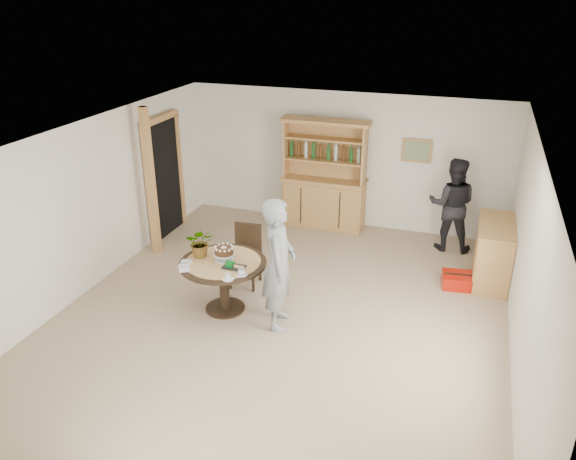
# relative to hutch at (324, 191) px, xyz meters

# --- Properties ---
(ground) EXTENTS (7.00, 7.00, 0.00)m
(ground) POSITION_rel_hutch_xyz_m (0.30, -3.24, -0.69)
(ground) COLOR tan
(ground) RESTS_ON ground
(room_shell) EXTENTS (6.04, 7.04, 2.52)m
(room_shell) POSITION_rel_hutch_xyz_m (0.30, -3.23, 1.05)
(room_shell) COLOR white
(room_shell) RESTS_ON ground
(doorway) EXTENTS (0.13, 1.10, 2.18)m
(doorway) POSITION_rel_hutch_xyz_m (-2.63, -1.24, 0.42)
(doorway) COLOR black
(doorway) RESTS_ON ground
(pine_post) EXTENTS (0.12, 0.12, 2.50)m
(pine_post) POSITION_rel_hutch_xyz_m (-2.40, -2.04, 0.56)
(pine_post) COLOR tan
(pine_post) RESTS_ON ground
(hutch) EXTENTS (1.62, 0.54, 2.04)m
(hutch) POSITION_rel_hutch_xyz_m (0.00, 0.00, 0.00)
(hutch) COLOR tan
(hutch) RESTS_ON ground
(sideboard) EXTENTS (0.54, 1.26, 0.94)m
(sideboard) POSITION_rel_hutch_xyz_m (3.04, -1.24, -0.22)
(sideboard) COLOR tan
(sideboard) RESTS_ON ground
(dining_table) EXTENTS (1.20, 1.20, 0.76)m
(dining_table) POSITION_rel_hutch_xyz_m (-0.51, -3.36, -0.08)
(dining_table) COLOR black
(dining_table) RESTS_ON ground
(dining_chair) EXTENTS (0.45, 0.45, 0.95)m
(dining_chair) POSITION_rel_hutch_xyz_m (-0.52, -2.53, -0.15)
(dining_chair) COLOR black
(dining_chair) RESTS_ON ground
(birthday_cake) EXTENTS (0.30, 0.30, 0.20)m
(birthday_cake) POSITION_rel_hutch_xyz_m (-0.51, -3.31, 0.19)
(birthday_cake) COLOR white
(birthday_cake) RESTS_ON dining_table
(flower_vase) EXTENTS (0.47, 0.44, 0.42)m
(flower_vase) POSITION_rel_hutch_xyz_m (-0.86, -3.31, 0.28)
(flower_vase) COLOR #3F7233
(flower_vase) RESTS_ON dining_table
(gift_tray) EXTENTS (0.30, 0.20, 0.08)m
(gift_tray) POSITION_rel_hutch_xyz_m (-0.30, -3.49, 0.10)
(gift_tray) COLOR black
(gift_tray) RESTS_ON dining_table
(coffee_cup_a) EXTENTS (0.15, 0.15, 0.09)m
(coffee_cup_a) POSITION_rel_hutch_xyz_m (-0.11, -3.64, 0.11)
(coffee_cup_a) COLOR silver
(coffee_cup_a) RESTS_ON dining_table
(coffee_cup_b) EXTENTS (0.15, 0.15, 0.08)m
(coffee_cup_b) POSITION_rel_hutch_xyz_m (-0.23, -3.81, 0.11)
(coffee_cup_b) COLOR silver
(coffee_cup_b) RESTS_ON dining_table
(napkins) EXTENTS (0.24, 0.33, 0.03)m
(napkins) POSITION_rel_hutch_xyz_m (-0.92, -3.68, 0.09)
(napkins) COLOR white
(napkins) RESTS_ON dining_table
(teen_boy) EXTENTS (0.57, 0.74, 1.81)m
(teen_boy) POSITION_rel_hutch_xyz_m (0.34, -3.46, 0.22)
(teen_boy) COLOR gray
(teen_boy) RESTS_ON ground
(adult_person) EXTENTS (0.81, 0.64, 1.63)m
(adult_person) POSITION_rel_hutch_xyz_m (2.32, -0.29, 0.13)
(adult_person) COLOR black
(adult_person) RESTS_ON ground
(red_suitcase) EXTENTS (0.65, 0.48, 0.21)m
(red_suitcase) POSITION_rel_hutch_xyz_m (2.64, -1.62, -0.59)
(red_suitcase) COLOR red
(red_suitcase) RESTS_ON ground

